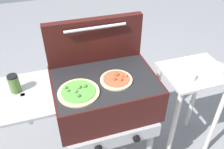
% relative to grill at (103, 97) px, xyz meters
% --- Properties ---
extents(grill, '(0.96, 0.53, 0.90)m').
position_rel_grill_xyz_m(grill, '(0.00, 0.00, 0.00)').
color(grill, '#38110F').
rests_on(grill, ground_plane).
extents(grill_lid_open, '(0.63, 0.09, 0.30)m').
position_rel_grill_xyz_m(grill_lid_open, '(0.01, 0.22, 0.30)').
color(grill_lid_open, '#38110F').
rests_on(grill_lid_open, grill).
extents(pizza_pepperoni, '(0.20, 0.20, 0.04)m').
position_rel_grill_xyz_m(pizza_pepperoni, '(0.08, -0.04, 0.15)').
color(pizza_pepperoni, beige).
rests_on(pizza_pepperoni, grill).
extents(pizza_veggie, '(0.24, 0.24, 0.04)m').
position_rel_grill_xyz_m(pizza_veggie, '(-0.16, -0.08, 0.15)').
color(pizza_veggie, '#E0C17F').
rests_on(pizza_veggie, grill).
extents(sauce_jar, '(0.06, 0.06, 0.11)m').
position_rel_grill_xyz_m(sauce_jar, '(-0.50, 0.05, 0.20)').
color(sauce_jar, '#4C6B2D').
rests_on(sauce_jar, grill).
extents(prep_table, '(0.44, 0.36, 0.81)m').
position_rel_grill_xyz_m(prep_table, '(0.67, 0.00, -0.18)').
color(prep_table, beige).
rests_on(prep_table, ground_plane).
extents(topping_bowl_near, '(0.12, 0.12, 0.04)m').
position_rel_grill_xyz_m(topping_bowl_near, '(0.81, -0.04, 0.07)').
color(topping_bowl_near, silver).
rests_on(topping_bowl_near, prep_table).
extents(topping_bowl_far, '(0.09, 0.09, 0.04)m').
position_rel_grill_xyz_m(topping_bowl_far, '(0.58, -0.06, 0.07)').
color(topping_bowl_far, silver).
rests_on(topping_bowl_far, prep_table).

